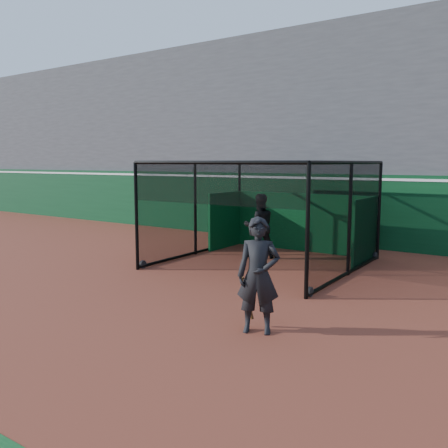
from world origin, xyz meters
The scene contains 6 objects.
ground centered at (0.00, 0.00, 0.00)m, with size 120.00×120.00×0.00m, color brown.
outfield_wall centered at (0.00, 8.50, 1.29)m, with size 50.00×0.50×2.50m.
grandstand centered at (0.00, 12.27, 4.48)m, with size 50.00×7.85×8.95m.
batting_cage centered at (0.77, 4.19, 1.45)m, with size 5.07×5.29×2.91m.
batter centered at (0.21, 4.86, 0.98)m, with size 0.95×0.74×1.96m, color black.
on_deck_player centered at (3.40, -0.74, 1.00)m, with size 0.86×0.72×2.00m.
Camera 1 is at (7.33, -7.60, 2.92)m, focal length 38.00 mm.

